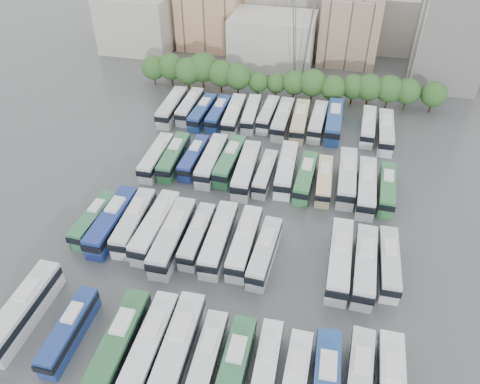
% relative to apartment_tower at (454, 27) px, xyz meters
% --- Properties ---
extents(ground, '(220.00, 220.00, 0.00)m').
position_rel_apartment_tower_xyz_m(ground, '(-34.00, -58.00, -13.00)').
color(ground, '#424447').
rests_on(ground, ground).
extents(tree_line, '(66.29, 7.83, 8.35)m').
position_rel_apartment_tower_xyz_m(tree_line, '(-35.68, -15.85, -8.64)').
color(tree_line, black).
rests_on(tree_line, ground).
extents(city_buildings, '(102.00, 35.00, 20.00)m').
position_rel_apartment_tower_xyz_m(city_buildings, '(-41.46, 13.86, -5.13)').
color(city_buildings, '#9E998E').
rests_on(city_buildings, ground).
extents(apartment_tower, '(14.00, 14.00, 26.00)m').
position_rel_apartment_tower_xyz_m(apartment_tower, '(0.00, 0.00, 0.00)').
color(apartment_tower, silver).
rests_on(apartment_tower, ground).
extents(electricity_pylon, '(9.00, 6.91, 33.83)m').
position_rel_apartment_tower_xyz_m(electricity_pylon, '(-32.00, -8.00, 5.66)').
color(electricity_pylon, slate).
rests_on(electricity_pylon, ground).
extents(bus_r0_s0, '(3.08, 13.43, 4.20)m').
position_rel_apartment_tower_xyz_m(bus_r0_s0, '(-55.60, -81.21, -10.94)').
color(bus_r0_s0, silver).
rests_on(bus_r0_s0, ground).
extents(bus_r0_s2, '(2.45, 11.06, 3.47)m').
position_rel_apartment_tower_xyz_m(bus_r0_s2, '(-48.96, -82.38, -11.30)').
color(bus_r0_s2, navy).
rests_on(bus_r0_s2, ground).
extents(bus_r0_s4, '(3.18, 13.26, 4.14)m').
position_rel_apartment_tower_xyz_m(bus_r0_s4, '(-42.39, -82.89, -10.97)').
color(bus_r0_s4, '#2A6238').
rests_on(bus_r0_s4, ground).
extents(bus_r0_s5, '(2.91, 12.69, 3.97)m').
position_rel_apartment_tower_xyz_m(bus_r0_s5, '(-38.94, -82.05, -11.05)').
color(bus_r0_s5, silver).
rests_on(bus_r0_s5, ground).
extents(bus_r0_s6, '(3.37, 13.74, 4.29)m').
position_rel_apartment_tower_xyz_m(bus_r0_s6, '(-35.70, -82.14, -10.90)').
color(bus_r0_s6, silver).
rests_on(bus_r0_s6, ground).
extents(bus_r0_s7, '(2.77, 11.42, 3.57)m').
position_rel_apartment_tower_xyz_m(bus_r0_s7, '(-32.29, -82.40, -11.25)').
color(bus_r0_s7, silver).
rests_on(bus_r0_s7, ground).
extents(bus_r0_s8, '(2.75, 12.42, 3.89)m').
position_rel_apartment_tower_xyz_m(bus_r0_s8, '(-29.07, -83.12, -11.09)').
color(bus_r0_s8, '#2C6840').
rests_on(bus_r0_s8, ground).
extents(bus_r0_s9, '(2.68, 11.13, 3.48)m').
position_rel_apartment_tower_xyz_m(bus_r0_s9, '(-25.75, -81.95, -11.29)').
color(bus_r0_s9, white).
rests_on(bus_r0_s9, ground).
extents(bus_r0_s10, '(2.69, 11.71, 3.66)m').
position_rel_apartment_tower_xyz_m(bus_r0_s10, '(-22.49, -83.05, -11.20)').
color(bus_r0_s10, white).
rests_on(bus_r0_s10, ground).
extents(bus_r0_s12, '(3.13, 11.88, 3.69)m').
position_rel_apartment_tower_xyz_m(bus_r0_s12, '(-15.92, -81.15, -11.19)').
color(bus_r0_s12, silver).
rests_on(bus_r0_s12, ground).
extents(bus_r1_s0, '(2.87, 10.92, 3.39)m').
position_rel_apartment_tower_xyz_m(bus_r1_s0, '(-55.22, -63.86, -11.33)').
color(bus_r1_s0, '#2F6F47').
rests_on(bus_r1_s0, ground).
extents(bus_r1_s1, '(2.97, 13.10, 4.10)m').
position_rel_apartment_tower_xyz_m(bus_r1_s1, '(-52.12, -63.99, -10.99)').
color(bus_r1_s1, navy).
rests_on(bus_r1_s1, ground).
extents(bus_r1_s2, '(3.15, 12.56, 3.91)m').
position_rel_apartment_tower_xyz_m(bus_r1_s2, '(-48.97, -63.30, -11.08)').
color(bus_r1_s2, silver).
rests_on(bus_r1_s2, ground).
extents(bus_r1_s3, '(3.24, 13.31, 4.15)m').
position_rel_apartment_tower_xyz_m(bus_r1_s3, '(-45.47, -63.64, -10.96)').
color(bus_r1_s3, silver).
rests_on(bus_r1_s3, ground).
extents(bus_r1_s4, '(3.15, 13.73, 4.30)m').
position_rel_apartment_tower_xyz_m(bus_r1_s4, '(-42.31, -65.14, -10.89)').
color(bus_r1_s4, silver).
rests_on(bus_r1_s4, ground).
extents(bus_r1_s5, '(2.51, 11.43, 3.59)m').
position_rel_apartment_tower_xyz_m(bus_r1_s5, '(-39.11, -63.78, -11.24)').
color(bus_r1_s5, silver).
rests_on(bus_r1_s5, ground).
extents(bus_r1_s6, '(3.06, 13.03, 4.07)m').
position_rel_apartment_tower_xyz_m(bus_r1_s6, '(-35.87, -63.96, -11.00)').
color(bus_r1_s6, silver).
rests_on(bus_r1_s6, ground).
extents(bus_r1_s7, '(2.77, 12.57, 3.94)m').
position_rel_apartment_tower_xyz_m(bus_r1_s7, '(-32.21, -63.79, -11.07)').
color(bus_r1_s7, silver).
rests_on(bus_r1_s7, ground).
extents(bus_r1_s8, '(3.12, 11.92, 3.71)m').
position_rel_apartment_tower_xyz_m(bus_r1_s8, '(-29.12, -64.95, -11.18)').
color(bus_r1_s8, silver).
rests_on(bus_r1_s8, ground).
extents(bus_r1_s11, '(2.94, 13.31, 4.17)m').
position_rel_apartment_tower_xyz_m(bus_r1_s11, '(-19.04, -64.21, -10.95)').
color(bus_r1_s11, silver).
rests_on(bus_r1_s11, ground).
extents(bus_r1_s12, '(3.03, 12.90, 4.03)m').
position_rel_apartment_tower_xyz_m(bus_r1_s12, '(-15.73, -64.43, -11.02)').
color(bus_r1_s12, silver).
rests_on(bus_r1_s12, ground).
extents(bus_r1_s13, '(2.77, 11.67, 3.64)m').
position_rel_apartment_tower_xyz_m(bus_r1_s13, '(-12.55, -63.06, -11.21)').
color(bus_r1_s13, silver).
rests_on(bus_r1_s13, ground).
extents(bus_r2_s1, '(2.63, 11.90, 3.73)m').
position_rel_apartment_tower_xyz_m(bus_r2_s1, '(-51.95, -46.51, -11.17)').
color(bus_r2_s1, silver).
rests_on(bus_r2_s1, ground).
extents(bus_r2_s2, '(2.93, 12.06, 3.76)m').
position_rel_apartment_tower_xyz_m(bus_r2_s2, '(-49.00, -45.71, -11.15)').
color(bus_r2_s2, '#307141').
rests_on(bus_r2_s2, ground).
extents(bus_r2_s3, '(2.66, 11.23, 3.51)m').
position_rel_apartment_tower_xyz_m(bus_r2_s3, '(-45.57, -44.98, -11.28)').
color(bus_r2_s3, navy).
rests_on(bus_r2_s3, ground).
extents(bus_r2_s4, '(2.85, 12.82, 4.02)m').
position_rel_apartment_tower_xyz_m(bus_r2_s4, '(-42.16, -45.47, -11.03)').
color(bus_r2_s4, silver).
rests_on(bus_r2_s4, ground).
extents(bus_r2_s5, '(3.21, 12.60, 3.92)m').
position_rel_apartment_tower_xyz_m(bus_r2_s5, '(-39.07, -44.81, -11.07)').
color(bus_r2_s5, '#317248').
rests_on(bus_r2_s5, ground).
extents(bus_r2_s6, '(3.35, 13.46, 4.20)m').
position_rel_apartment_tower_xyz_m(bus_r2_s6, '(-35.67, -46.92, -10.94)').
color(bus_r2_s6, silver).
rests_on(bus_r2_s6, ground).
extents(bus_r2_s7, '(2.65, 10.87, 3.39)m').
position_rel_apartment_tower_xyz_m(bus_r2_s7, '(-32.44, -46.71, -11.33)').
color(bus_r2_s7, silver).
rests_on(bus_r2_s7, ground).
extents(bus_r2_s8, '(3.26, 13.02, 4.06)m').
position_rel_apartment_tower_xyz_m(bus_r2_s8, '(-29.15, -45.10, -11.01)').
color(bus_r2_s8, silver).
rests_on(bus_r2_s8, ground).
extents(bus_r2_s9, '(2.95, 11.85, 3.69)m').
position_rel_apartment_tower_xyz_m(bus_r2_s9, '(-25.71, -46.47, -11.19)').
color(bus_r2_s9, '#31723F').
rests_on(bus_r2_s9, ground).
extents(bus_r2_s10, '(2.86, 11.18, 3.48)m').
position_rel_apartment_tower_xyz_m(bus_r2_s10, '(-22.65, -46.46, -11.29)').
color(bus_r2_s10, beige).
rests_on(bus_r2_s10, ground).
extents(bus_r2_s11, '(3.12, 13.32, 4.16)m').
position_rel_apartment_tower_xyz_m(bus_r2_s11, '(-19.07, -45.17, -10.96)').
color(bus_r2_s11, silver).
rests_on(bus_r2_s11, ground).
extents(bus_r2_s12, '(2.83, 12.98, 4.07)m').
position_rel_apartment_tower_xyz_m(bus_r2_s12, '(-15.87, -47.13, -11.00)').
color(bus_r2_s12, silver).
rests_on(bus_r2_s12, ground).
extents(bus_r2_s13, '(2.83, 11.46, 3.57)m').
position_rel_apartment_tower_xyz_m(bus_r2_s13, '(-12.57, -46.45, -11.25)').
color(bus_r2_s13, '#317340').
rests_on(bus_r2_s13, ground).
extents(bus_r3_s0, '(3.00, 12.90, 4.03)m').
position_rel_apartment_tower_xyz_m(bus_r3_s0, '(-55.40, -28.72, -11.02)').
color(bus_r3_s0, silver).
rests_on(bus_r3_s0, ground).
extents(bus_r3_s1, '(2.65, 11.83, 3.71)m').
position_rel_apartment_tower_xyz_m(bus_r3_s1, '(-52.01, -27.33, -11.18)').
color(bus_r3_s1, silver).
rests_on(bus_r3_s1, ground).
extents(bus_r3_s2, '(3.11, 11.71, 3.64)m').
position_rel_apartment_tower_xyz_m(bus_r3_s2, '(-48.77, -29.08, -11.21)').
color(bus_r3_s2, navy).
rests_on(bus_r3_s2, ground).
extents(bus_r3_s3, '(2.75, 11.46, 3.58)m').
position_rel_apartment_tower_xyz_m(bus_r3_s3, '(-45.49, -28.67, -11.24)').
color(bus_r3_s3, navy).
rests_on(bus_r3_s3, ground).
extents(bus_r3_s4, '(3.27, 12.68, 3.95)m').
position_rel_apartment_tower_xyz_m(bus_r3_s4, '(-42.22, -28.92, -11.06)').
color(bus_r3_s4, silver).
rests_on(bus_r3_s4, ground).
extents(bus_r3_s5, '(3.12, 11.73, 3.65)m').
position_rel_apartment_tower_xyz_m(bus_r3_s5, '(-38.98, -27.43, -11.21)').
color(bus_r3_s5, silver).
rests_on(bus_r3_s5, ground).
extents(bus_r3_s6, '(2.93, 11.48, 3.57)m').
position_rel_apartment_tower_xyz_m(bus_r3_s6, '(-35.63, -26.81, -11.25)').
color(bus_r3_s6, silver).
rests_on(bus_r3_s6, ground).
extents(bus_r3_s7, '(2.95, 12.70, 3.97)m').
position_rel_apartment_tower_xyz_m(bus_r3_s7, '(-32.44, -28.29, -11.05)').
color(bus_r3_s7, silver).
rests_on(bus_r3_s7, ground).
extents(bus_r3_s8, '(3.03, 12.81, 4.00)m').
position_rel_apartment_tower_xyz_m(bus_r3_s8, '(-29.00, -28.46, -11.03)').
color(bus_r3_s8, '#C5B787').
rests_on(bus_r3_s8, ground).
extents(bus_r3_s9, '(2.96, 12.16, 3.79)m').
position_rel_apartment_tower_xyz_m(bus_r3_s9, '(-25.58, -27.55, -11.14)').
color(bus_r3_s9, silver).
rests_on(bus_r3_s9, ground).
extents(bus_r3_s10, '(3.02, 13.38, 4.19)m').
position_rel_apartment_tower_xyz_m(bus_r3_s10, '(-22.45, -27.14, -10.94)').
color(bus_r3_s10, navy).
rests_on(bus_r3_s10, ground).
extents(bus_r3_s12, '(2.84, 11.81, 3.69)m').
position_rel_apartment_tower_xyz_m(bus_r3_s12, '(-15.92, -27.16, -11.19)').
color(bus_r3_s12, silver).
rests_on(bus_r3_s12, ground).
extents(bus_r3_s13, '(2.78, 12.65, 3.97)m').
position_rel_apartment_tower_xyz_m(bus_r3_s13, '(-12.66, -28.74, -11.05)').
color(bus_r3_s13, silver).
rests_on(bus_r3_s13, ground).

